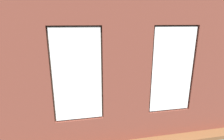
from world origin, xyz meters
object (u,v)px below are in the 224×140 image
couch_by_window (94,115)px  candle_jar (113,85)px  media_console (37,93)px  cup_ceramic (108,84)px  potted_plant_foreground_right (50,73)px  tv_flatscreen (35,75)px  coffee_table (113,88)px  potted_plant_by_left_couch (148,81)px  table_plant_small (102,86)px  potted_plant_near_tv (48,95)px  remote_black (121,84)px  couch_left (174,93)px  papasan_chair (80,76)px  potted_plant_corner_near_left (150,68)px  potted_plant_between_couches (142,102)px

couch_by_window → candle_jar: (-0.84, -1.76, 0.14)m
couch_by_window → media_console: (1.84, -1.97, -0.07)m
cup_ceramic → potted_plant_foreground_right: (2.22, -1.50, 0.14)m
cup_ceramic → tv_flatscreen: size_ratio=0.08×
coffee_table → candle_jar: size_ratio=10.88×
potted_plant_by_left_couch → media_console: bearing=4.9°
table_plant_small → potted_plant_by_left_couch: table_plant_small is taller
cup_ceramic → media_console: size_ratio=0.11×
potted_plant_foreground_right → potted_plant_near_tv: bearing=96.3°
coffee_table → media_console: size_ratio=1.43×
remote_black → potted_plant_by_left_couch: 1.31m
cup_ceramic → candle_jar: 0.20m
couch_left → coffee_table: (2.01, -0.81, 0.03)m
candle_jar → potted_plant_by_left_couch: bearing=-160.3°
papasan_chair → potted_plant_corner_near_left: (-3.31, -0.22, 0.12)m
coffee_table → candle_jar: candle_jar is taller
potted_plant_near_tv → couch_by_window: bearing=140.9°
papasan_chair → potted_plant_between_couches: (-1.65, 3.13, 0.09)m
potted_plant_near_tv → couch_left: bearing=178.7°
cup_ceramic → media_console: bearing=-2.5°
couch_by_window → candle_jar: bearing=-115.5°
media_console → potted_plant_foreground_right: (-0.29, -1.38, 0.34)m
candle_jar → tv_flatscreen: size_ratio=0.10×
couch_left → potted_plant_corner_near_left: size_ratio=2.28×
papasan_chair → potted_plant_between_couches: bearing=117.8°
couch_by_window → potted_plant_by_left_couch: bearing=-136.3°
couch_by_window → potted_plant_corner_near_left: potted_plant_corner_near_left is taller
remote_black → potted_plant_between_couches: (-0.13, 1.86, 0.13)m
remote_black → papasan_chair: papasan_chair is taller
coffee_table → table_plant_small: 0.45m
papasan_chair → cup_ceramic: bearing=126.6°
tv_flatscreen → potted_plant_near_tv: size_ratio=1.41×
couch_by_window → table_plant_small: (-0.44, -1.65, 0.18)m
cup_ceramic → potted_plant_by_left_couch: (-1.78, -0.48, -0.13)m
table_plant_small → remote_black: size_ratio=1.16×
tv_flatscreen → potted_plant_near_tv: tv_flatscreen is taller
candle_jar → potted_plant_between_couches: potted_plant_between_couches is taller
papasan_chair → potted_plant_near_tv: potted_plant_near_tv is taller
potted_plant_by_left_couch → potted_plant_between_couches: size_ratio=0.48×
table_plant_small → candle_jar: bearing=-163.5°
papasan_chair → potted_plant_near_tv: bearing=65.2°
papasan_chair → potted_plant_corner_near_left: 3.32m
cup_ceramic → candle_jar: bearing=149.4°
media_console → potted_plant_foreground_right: potted_plant_foreground_right is taller
media_console → potted_plant_foreground_right: bearing=-102.0°
couch_left → potted_plant_near_tv: 4.15m
table_plant_small → potted_plant_corner_near_left: 3.11m
potted_plant_corner_near_left → media_console: bearing=16.4°
coffee_table → table_plant_small: bearing=16.5°
potted_plant_by_left_couch → potted_plant_foreground_right: bearing=-14.3°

